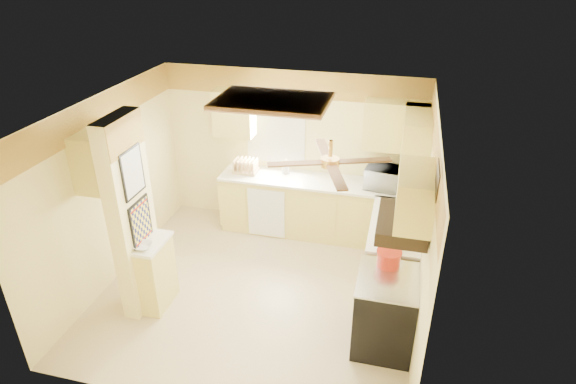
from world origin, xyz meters
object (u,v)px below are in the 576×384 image
(stove, at_px, (385,311))
(microwave, at_px, (386,178))
(kettle, at_px, (399,239))
(dutch_oven, at_px, (389,258))
(bowl, at_px, (143,246))

(stove, xyz_separation_m, microwave, (-0.18, 2.12, 0.64))
(stove, xyz_separation_m, kettle, (0.07, 0.59, 0.60))
(stove, height_order, kettle, kettle)
(dutch_oven, xyz_separation_m, kettle, (0.09, 0.33, 0.05))
(stove, distance_m, microwave, 2.22)
(dutch_oven, bearing_deg, microwave, 94.76)
(stove, xyz_separation_m, dutch_oven, (-0.02, 0.25, 0.55))
(dutch_oven, bearing_deg, stove, -84.66)
(bowl, distance_m, kettle, 3.00)
(bowl, bearing_deg, stove, 2.89)
(microwave, height_order, dutch_oven, microwave)
(microwave, xyz_separation_m, dutch_oven, (0.16, -1.87, -0.09))
(stove, bearing_deg, kettle, 83.51)
(bowl, bearing_deg, kettle, 14.07)
(kettle, bearing_deg, microwave, 99.09)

